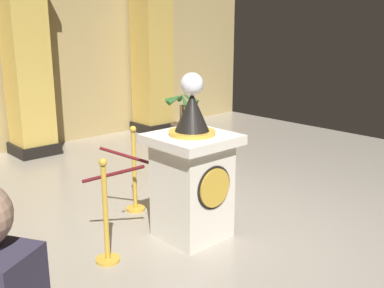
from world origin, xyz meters
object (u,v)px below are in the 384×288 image
object	(u,v)px
stanchion_near	(135,181)
pedestal_clock	(192,175)
stanchion_far	(106,226)
potted_palm_right	(182,126)

from	to	relation	value
stanchion_near	pedestal_clock	bearing A→B (deg)	-87.40
pedestal_clock	stanchion_far	xyz separation A→B (m)	(-0.99, 0.14, -0.33)
stanchion_near	potted_palm_right	size ratio (longest dim) A/B	1.04
pedestal_clock	potted_palm_right	size ratio (longest dim) A/B	1.71
pedestal_clock	stanchion_far	size ratio (longest dim) A/B	1.69
pedestal_clock	potted_palm_right	bearing A→B (deg)	50.40
stanchion_far	potted_palm_right	xyz separation A→B (m)	(3.57, 2.97, -0.03)
stanchion_far	potted_palm_right	bearing A→B (deg)	39.82
stanchion_near	stanchion_far	xyz separation A→B (m)	(-0.94, -0.86, -0.01)
pedestal_clock	stanchion_far	bearing A→B (deg)	171.86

